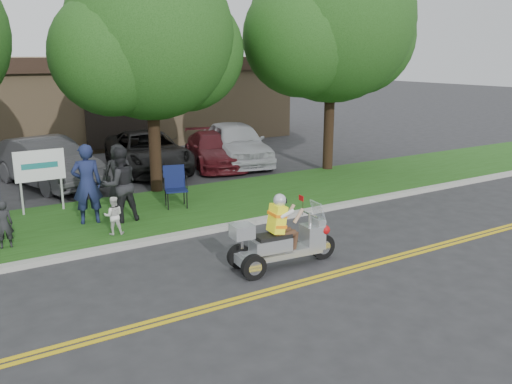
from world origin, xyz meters
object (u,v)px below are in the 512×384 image
parked_car_left (47,162)px  parked_car_right (214,150)px  spectator_adult_mid (120,185)px  lawn_chair_b (175,184)px  trike_scooter (281,242)px  spectator_adult_left (87,184)px  parked_car_far_right (235,143)px  parked_car_mid (148,151)px

parked_car_left → parked_car_right: 6.01m
parked_car_left → parked_car_right: (6.01, -0.05, -0.14)m
spectator_adult_mid → parked_car_left: bearing=-86.3°
lawn_chair_b → spectator_adult_mid: (-1.70, -0.57, 0.31)m
trike_scooter → parked_car_left: (-2.46, 9.62, 0.24)m
spectator_adult_left → parked_car_far_right: bearing=-134.7°
spectator_adult_mid → parked_car_mid: spectator_adult_mid is taller
trike_scooter → parked_car_mid: bearing=88.7°
trike_scooter → lawn_chair_b: bearing=96.1°
trike_scooter → spectator_adult_mid: 4.74m
lawn_chair_b → parked_car_mid: bearing=91.9°
trike_scooter → spectator_adult_left: 5.30m
parked_car_right → spectator_adult_left: bearing=-125.3°
parked_car_right → trike_scooter: bearing=-94.8°
lawn_chair_b → spectator_adult_mid: bearing=-146.3°
parked_car_far_right → spectator_adult_mid: bearing=-127.1°
parked_car_right → parked_car_far_right: 0.94m
parked_car_left → parked_car_mid: (3.59, 0.50, -0.06)m
parked_car_left → parked_car_mid: size_ratio=0.91×
lawn_chair_b → parked_car_far_right: size_ratio=0.23×
spectator_adult_left → parked_car_mid: spectator_adult_left is taller
spectator_adult_left → parked_car_far_right: size_ratio=0.41×
parked_car_far_right → parked_car_mid: bearing=-176.2°
parked_car_right → parked_car_far_right: parked_car_far_right is taller
parked_car_mid → trike_scooter: bearing=-88.9°
spectator_adult_left → parked_car_left: bearing=-80.6°
parked_car_mid → lawn_chair_b: bearing=-95.7°
trike_scooter → spectator_adult_left: (-2.51, 4.64, 0.56)m
spectator_adult_left → parked_car_right: (6.06, 4.94, -0.45)m
spectator_adult_left → parked_car_right: size_ratio=0.45×
lawn_chair_b → parked_car_far_right: parked_car_far_right is taller
parked_car_mid → parked_car_right: (2.42, -0.55, -0.08)m
lawn_chair_b → trike_scooter: bearing=-73.8°
spectator_adult_mid → parked_car_right: spectator_adult_mid is taller
spectator_adult_mid → spectator_adult_left: bearing=-24.8°
spectator_adult_left → parked_car_right: 7.83m
spectator_adult_left → parked_car_left: (0.05, 4.98, -0.31)m
spectator_adult_left → parked_car_left: spectator_adult_left is taller
spectator_adult_left → spectator_adult_mid: 0.77m
lawn_chair_b → parked_car_mid: 5.33m
lawn_chair_b → parked_car_left: bearing=131.9°
trike_scooter → parked_car_far_right: parked_car_far_right is taller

